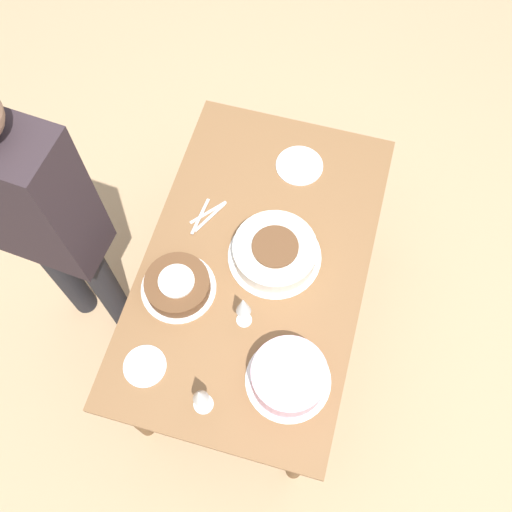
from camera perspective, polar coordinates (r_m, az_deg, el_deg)
ground_plane at (r=2.89m, az=0.00°, el=-6.78°), size 12.00×12.00×0.00m
dining_table at (r=2.30m, az=0.00°, el=-1.83°), size 1.40×0.85×0.75m
cake_center_white at (r=2.16m, az=1.90°, el=0.43°), size 0.36×0.36×0.09m
cake_front_chocolate at (r=2.13m, az=-7.84°, el=-2.89°), size 0.28×0.28×0.08m
cake_back_decorated at (r=1.99m, az=3.30°, el=-11.96°), size 0.30×0.30×0.11m
wine_glass_near at (r=1.89m, az=-5.62°, el=-13.77°), size 0.07×0.07×0.20m
wine_glass_far at (r=1.96m, az=-1.28°, el=-5.04°), size 0.06×0.06×0.21m
dessert_plate_left at (r=2.41m, az=4.36°, el=9.00°), size 0.20×0.20×0.01m
dessert_plate_right at (r=2.08m, az=-11.05°, el=-10.76°), size 0.15×0.15×0.01m
fork_pile at (r=2.28m, az=-5.01°, el=4.08°), size 0.18×0.12×0.01m
person_cutting at (r=2.16m, az=-20.78°, el=3.71°), size 0.25×0.42×1.62m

